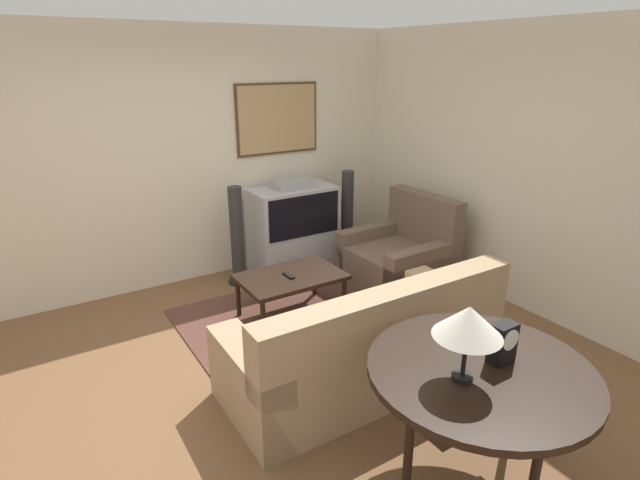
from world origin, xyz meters
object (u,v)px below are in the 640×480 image
coffee_table (291,279)px  mantel_clock (503,343)px  tv (293,227)px  console_table (480,378)px  couch (366,348)px  speaker_tower_right (347,217)px  armchair (400,258)px  table_lamp (468,322)px  speaker_tower_left (237,238)px

coffee_table → mantel_clock: size_ratio=4.13×
tv → console_table: size_ratio=0.87×
couch → coffee_table: couch is taller
mantel_clock → speaker_tower_right: speaker_tower_right is taller
armchair → console_table: 2.81m
armchair → table_lamp: 2.99m
couch → console_table: (-0.08, -1.10, 0.43)m
tv → speaker_tower_right: bearing=-4.5°
armchair → speaker_tower_right: size_ratio=0.92×
coffee_table → table_lamp: table_lamp is taller
console_table → speaker_tower_left: 3.33m
mantel_clock → speaker_tower_right: (1.33, 3.33, -0.40)m
table_lamp → speaker_tower_right: table_lamp is taller
table_lamp → console_table: bearing=4.2°
coffee_table → mantel_clock: mantel_clock is taller
mantel_clock → speaker_tower_left: 3.36m
mantel_clock → couch: bearing=92.7°
console_table → mantel_clock: mantel_clock is taller
tv → speaker_tower_left: (-0.73, -0.06, 0.02)m
console_table → speaker_tower_left: speaker_tower_left is taller
armchair → couch: bearing=-50.1°
tv → table_lamp: size_ratio=2.55×
tv → speaker_tower_right: 0.73m
tv → coffee_table: tv is taller
armchair → speaker_tower_right: 1.00m
armchair → table_lamp: (-1.65, -2.35, 0.83)m
table_lamp → mantel_clock: table_lamp is taller
tv → mantel_clock: size_ratio=4.60×
mantel_clock → console_table: bearing=174.1°
couch → console_table: size_ratio=1.72×
mantel_clock → table_lamp: bearing=179.7°
armchair → console_table: bearing=-33.9°
tv → coffee_table: bearing=-120.6°
table_lamp → armchair: bearing=54.9°
tv → armchair: bearing=-54.1°
coffee_table → mantel_clock: 2.40m
armchair → console_table: armchair is taller
couch → coffee_table: bearing=-91.5°
mantel_clock → speaker_tower_left: size_ratio=0.21×
mantel_clock → speaker_tower_right: 3.61m
couch → mantel_clock: mantel_clock is taller
couch → armchair: bearing=-138.4°
coffee_table → speaker_tower_left: 1.01m
tv → couch: size_ratio=0.51×
armchair → speaker_tower_left: bearing=-125.1°
coffee_table → speaker_tower_left: size_ratio=0.87×
tv → speaker_tower_right: speaker_tower_right is taller
tv → table_lamp: 3.56m
mantel_clock → speaker_tower_right: size_ratio=0.21×
mantel_clock → speaker_tower_right: bearing=68.2°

